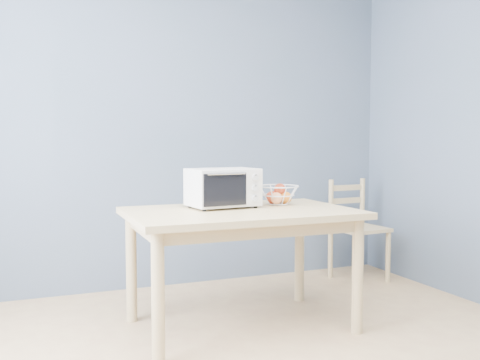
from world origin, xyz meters
name	(u,v)px	position (x,y,z in m)	size (l,w,h in m)	color
room	(294,111)	(0.00, 0.00, 1.30)	(4.01, 4.51, 2.61)	tan
dining_table	(241,226)	(0.21, 1.10, 0.65)	(1.40, 0.90, 0.75)	#D6B680
toaster_oven	(221,187)	(0.13, 1.23, 0.88)	(0.46, 0.36, 0.25)	silver
fruit_basket	(278,195)	(0.54, 1.25, 0.82)	(0.29, 0.29, 0.14)	white
dining_chair	(356,230)	(1.58, 1.84, 0.42)	(0.43, 0.43, 0.85)	#D6B680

